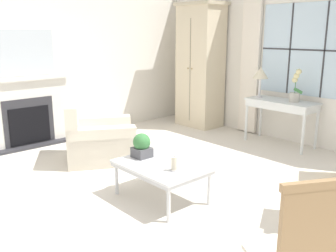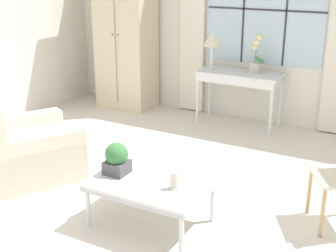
# 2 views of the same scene
# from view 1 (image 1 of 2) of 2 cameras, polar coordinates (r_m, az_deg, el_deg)

# --- Properties ---
(ground_plane) EXTENTS (14.00, 14.00, 0.00)m
(ground_plane) POSITION_cam_1_polar(r_m,az_deg,el_deg) (4.39, -0.52, -10.22)
(ground_plane) COLOR silver
(wall_back_windowed) EXTENTS (7.20, 0.14, 2.80)m
(wall_back_windowed) POSITION_cam_1_polar(r_m,az_deg,el_deg) (6.43, 20.41, 9.50)
(wall_back_windowed) COLOR silver
(wall_back_windowed) RESTS_ON ground_plane
(wall_left) EXTENTS (0.06, 7.20, 2.80)m
(wall_left) POSITION_cam_1_polar(r_m,az_deg,el_deg) (6.86, -13.84, 10.31)
(wall_left) COLOR silver
(wall_left) RESTS_ON ground_plane
(fireplace) EXTENTS (0.34, 1.44, 1.88)m
(fireplace) POSITION_cam_1_polar(r_m,az_deg,el_deg) (6.43, -20.85, 2.69)
(fireplace) COLOR #2D2D33
(fireplace) RESTS_ON ground_plane
(armoire) EXTENTS (0.90, 0.61, 2.34)m
(armoire) POSITION_cam_1_polar(r_m,az_deg,el_deg) (7.33, 4.92, 9.14)
(armoire) COLOR beige
(armoire) RESTS_ON ground_plane
(console_table) EXTENTS (1.12, 0.50, 0.74)m
(console_table) POSITION_cam_1_polar(r_m,az_deg,el_deg) (6.33, 16.91, 2.96)
(console_table) COLOR silver
(console_table) RESTS_ON ground_plane
(table_lamp) EXTENTS (0.26, 0.26, 0.52)m
(table_lamp) POSITION_cam_1_polar(r_m,az_deg,el_deg) (6.40, 13.92, 7.74)
(table_lamp) COLOR silver
(table_lamp) RESTS_ON console_table
(potted_orchid) EXTENTS (0.20, 0.16, 0.52)m
(potted_orchid) POSITION_cam_1_polar(r_m,az_deg,el_deg) (6.22, 18.86, 5.27)
(potted_orchid) COLOR #BCB7AD
(potted_orchid) RESTS_ON console_table
(armchair_upholstered) EXTENTS (1.24, 1.25, 0.86)m
(armchair_upholstered) POSITION_cam_1_polar(r_m,az_deg,el_deg) (5.52, -10.56, -2.24)
(armchair_upholstered) COLOR beige
(armchair_upholstered) RESTS_ON ground_plane
(side_chair_wooden) EXTENTS (0.60, 0.60, 1.10)m
(side_chair_wooden) POSITION_cam_1_polar(r_m,az_deg,el_deg) (3.81, 23.66, -5.60)
(side_chair_wooden) COLOR beige
(side_chair_wooden) RESTS_ON ground_plane
(accent_chair_wooden) EXTENTS (0.60, 0.60, 1.06)m
(accent_chair_wooden) POSITION_cam_1_polar(r_m,az_deg,el_deg) (2.41, 19.57, -17.49)
(accent_chair_wooden) COLOR beige
(accent_chair_wooden) RESTS_ON ground_plane
(coffee_table) EXTENTS (0.99, 0.69, 0.41)m
(coffee_table) POSITION_cam_1_polar(r_m,az_deg,el_deg) (4.12, -1.03, -6.39)
(coffee_table) COLOR silver
(coffee_table) RESTS_ON ground_plane
(potted_plant_small) EXTENTS (0.20, 0.20, 0.28)m
(potted_plant_small) POSITION_cam_1_polar(r_m,az_deg,el_deg) (4.30, -4.01, -2.98)
(potted_plant_small) COLOR #4C4C51
(potted_plant_small) RESTS_ON coffee_table
(pillar_candle) EXTENTS (0.10, 0.10, 0.16)m
(pillar_candle) POSITION_cam_1_polar(r_m,az_deg,el_deg) (3.90, 0.98, -5.86)
(pillar_candle) COLOR silver
(pillar_candle) RESTS_ON coffee_table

